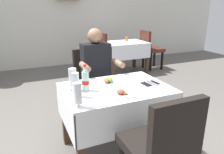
{
  "coord_description": "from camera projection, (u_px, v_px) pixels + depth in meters",
  "views": [
    {
      "loc": [
        -0.72,
        -1.9,
        1.51
      ],
      "look_at": [
        0.13,
        0.04,
        0.81
      ],
      "focal_mm": 34.2,
      "sensor_mm": 36.0,
      "label": 1
    }
  ],
  "objects": [
    {
      "name": "seated_diner_far",
      "position": [
        97.0,
        72.0,
        2.77
      ],
      "size": [
        0.5,
        0.46,
        1.26
      ],
      "color": "#282D42",
      "rests_on": "ground"
    },
    {
      "name": "back_wall",
      "position": [
        45.0,
        6.0,
        5.31
      ],
      "size": [
        11.0,
        0.12,
        3.06
      ],
      "primitive_type": "cube",
      "color": "silver",
      "rests_on": "ground"
    },
    {
      "name": "plate_near_camera",
      "position": [
        121.0,
        94.0,
        1.97
      ],
      "size": [
        0.22,
        0.22,
        0.06
      ],
      "color": "white",
      "rests_on": "main_dining_table"
    },
    {
      "name": "beer_glass_middle",
      "position": [
        73.0,
        79.0,
        2.05
      ],
      "size": [
        0.08,
        0.08,
        0.22
      ],
      "color": "white",
      "rests_on": "main_dining_table"
    },
    {
      "name": "main_dining_table",
      "position": [
        116.0,
        103.0,
        2.23
      ],
      "size": [
        1.07,
        0.76,
        0.73
      ],
      "color": "white",
      "rests_on": "ground"
    },
    {
      "name": "ground_plane",
      "position": [
        103.0,
        148.0,
        2.4
      ],
      "size": [
        11.0,
        11.0,
        0.0
      ],
      "primitive_type": "plane",
      "color": "#66605B"
    },
    {
      "name": "cola_bottle_primary",
      "position": [
        85.0,
        79.0,
        2.05
      ],
      "size": [
        0.07,
        0.07,
        0.26
      ],
      "color": "silver",
      "rests_on": "main_dining_table"
    },
    {
      "name": "beer_glass_right",
      "position": [
        76.0,
        84.0,
        1.91
      ],
      "size": [
        0.07,
        0.07,
        0.23
      ],
      "color": "white",
      "rests_on": "main_dining_table"
    },
    {
      "name": "chair_near_camera_side",
      "position": [
        160.0,
        144.0,
        1.55
      ],
      "size": [
        0.44,
        0.5,
        0.97
      ],
      "color": "black",
      "rests_on": "ground"
    },
    {
      "name": "napkin_cutlery_set",
      "position": [
        150.0,
        83.0,
        2.27
      ],
      "size": [
        0.18,
        0.19,
        0.01
      ],
      "color": "black",
      "rests_on": "main_dining_table"
    },
    {
      "name": "background_chair_right",
      "position": [
        150.0,
        47.0,
        5.31
      ],
      "size": [
        0.5,
        0.44,
        0.97
      ],
      "color": "#4C2319",
      "rests_on": "ground"
    },
    {
      "name": "plate_far_diner",
      "position": [
        108.0,
        81.0,
        2.29
      ],
      "size": [
        0.23,
        0.23,
        0.06
      ],
      "color": "white",
      "rests_on": "main_dining_table"
    },
    {
      "name": "background_table_tumbler",
      "position": [
        127.0,
        39.0,
        5.08
      ],
      "size": [
        0.06,
        0.06,
        0.11
      ],
      "primitive_type": "cylinder",
      "color": "#C68928",
      "rests_on": "background_dining_table"
    },
    {
      "name": "background_dining_table",
      "position": [
        125.0,
        50.0,
        5.04
      ],
      "size": [
        1.01,
        0.73,
        0.73
      ],
      "color": "white",
      "rests_on": "ground"
    },
    {
      "name": "background_chair_left",
      "position": [
        96.0,
        52.0,
        4.76
      ],
      "size": [
        0.5,
        0.44,
        0.97
      ],
      "color": "#4C2319",
      "rests_on": "ground"
    },
    {
      "name": "chair_far_diner_seat",
      "position": [
        92.0,
        81.0,
        2.9
      ],
      "size": [
        0.44,
        0.5,
        0.97
      ],
      "color": "black",
      "rests_on": "ground"
    },
    {
      "name": "beer_glass_left",
      "position": [
        78.0,
        95.0,
        1.71
      ],
      "size": [
        0.07,
        0.07,
        0.21
      ],
      "color": "white",
      "rests_on": "main_dining_table"
    }
  ]
}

